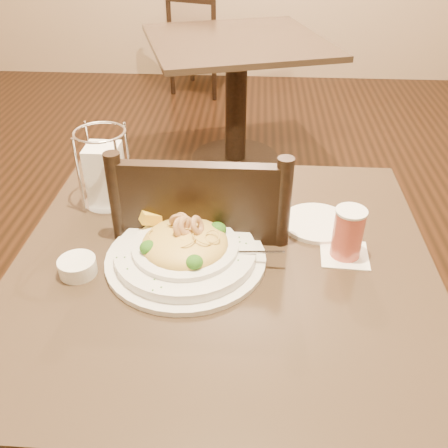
# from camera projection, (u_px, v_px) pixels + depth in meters

# --- Properties ---
(main_table) EXTENTS (0.90, 0.90, 0.72)m
(main_table) POSITION_uv_depth(u_px,v_px,m) (223.00, 334.00, 1.20)
(main_table) COLOR black
(main_table) RESTS_ON ground
(background_table) EXTENTS (1.13, 1.13, 0.72)m
(background_table) POSITION_uv_depth(u_px,v_px,m) (236.00, 81.00, 2.74)
(background_table) COLOR black
(background_table) RESTS_ON ground
(dining_chair_near) EXTENTS (0.42, 0.42, 0.93)m
(dining_chair_near) POSITION_uv_depth(u_px,v_px,m) (207.00, 277.00, 1.37)
(dining_chair_near) COLOR black
(dining_chair_near) RESTS_ON ground
(dining_chair_far) EXTENTS (0.53, 0.53, 0.93)m
(dining_chair_far) POSITION_uv_depth(u_px,v_px,m) (199.00, 27.00, 3.76)
(dining_chair_far) COLOR black
(dining_chair_far) RESTS_ON ground
(pasta_bowl) EXTENTS (0.38, 0.34, 0.11)m
(pasta_bowl) POSITION_uv_depth(u_px,v_px,m) (185.00, 249.00, 1.05)
(pasta_bowl) COLOR white
(pasta_bowl) RESTS_ON main_table
(drink_glass) EXTENTS (0.11, 0.11, 0.12)m
(drink_glass) POSITION_uv_depth(u_px,v_px,m) (348.00, 233.00, 1.06)
(drink_glass) COLOR white
(drink_glass) RESTS_ON main_table
(bread_basket) EXTENTS (0.26, 0.25, 0.06)m
(bread_basket) POSITION_uv_depth(u_px,v_px,m) (210.00, 202.00, 1.23)
(bread_basket) COLOR black
(bread_basket) RESTS_ON main_table
(napkin_caddy) EXTENTS (0.12, 0.12, 0.20)m
(napkin_caddy) POSITION_uv_depth(u_px,v_px,m) (105.00, 173.00, 1.22)
(napkin_caddy) COLOR silver
(napkin_caddy) RESTS_ON main_table
(side_plate) EXTENTS (0.19, 0.19, 0.01)m
(side_plate) POSITION_uv_depth(u_px,v_px,m) (317.00, 223.00, 1.18)
(side_plate) COLOR white
(side_plate) RESTS_ON main_table
(butter_ramekin) EXTENTS (0.10, 0.10, 0.03)m
(butter_ramekin) POSITION_uv_depth(u_px,v_px,m) (77.00, 267.00, 1.03)
(butter_ramekin) COLOR white
(butter_ramekin) RESTS_ON main_table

